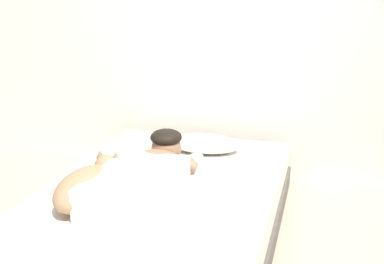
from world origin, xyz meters
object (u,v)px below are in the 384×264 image
Objects in this scene: coffee_cup at (196,161)px; cell_phone at (105,192)px; dog at (88,185)px; person_lying at (145,176)px; pillow at (204,143)px; bed at (161,213)px.

coffee_cup reaches higher than cell_phone.
cell_phone is at bearing 81.27° from dog.
pillow is at bearing 80.38° from person_lying.
pillow reaches higher than cell_phone.
pillow reaches higher than bed.
bed is 0.73m from pillow.
person_lying reaches higher than pillow.
person_lying reaches higher than coffee_cup.
person_lying is 7.36× the size of coffee_cup.
bed is 2.28× the size of person_lying.
dog reaches higher than bed.
bed is 0.30m from person_lying.
person_lying is at bearing 39.89° from dog.
bed is at bearing -96.88° from pillow.
cell_phone is at bearing -112.79° from pillow.
pillow is at bearing 95.61° from coffee_cup.
pillow is at bearing 83.12° from bed.
pillow is 0.57× the size of person_lying.
dog is at bearing -120.95° from coffee_cup.
person_lying reaches higher than cell_phone.
cell_phone is at bearing -165.44° from person_lying.
person_lying reaches higher than dog.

